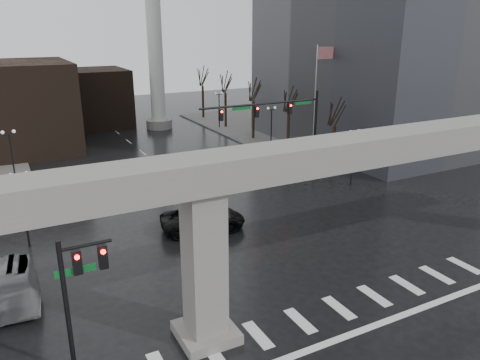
# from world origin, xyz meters

# --- Properties ---
(ground) EXTENTS (160.00, 160.00, 0.00)m
(ground) POSITION_xyz_m (0.00, 0.00, 0.00)
(ground) COLOR black
(ground) RESTS_ON ground
(sidewalk_ne) EXTENTS (28.00, 36.00, 0.15)m
(sidewalk_ne) POSITION_xyz_m (26.00, 36.00, 0.07)
(sidewalk_ne) COLOR #605F5C
(sidewalk_ne) RESTS_ON ground
(elevated_guideway) EXTENTS (48.00, 2.60, 8.70)m
(elevated_guideway) POSITION_xyz_m (1.26, 0.00, 6.88)
(elevated_guideway) COLOR gray
(elevated_guideway) RESTS_ON ground
(building_far_mid) EXTENTS (10.00, 10.00, 8.00)m
(building_far_mid) POSITION_xyz_m (-2.00, 52.00, 4.00)
(building_far_mid) COLOR black
(building_far_mid) RESTS_ON ground
(smokestack) EXTENTS (3.60, 3.60, 30.00)m
(smokestack) POSITION_xyz_m (6.00, 46.00, 13.35)
(smokestack) COLOR silver
(smokestack) RESTS_ON ground
(signal_mast_arm) EXTENTS (12.12, 0.43, 8.00)m
(signal_mast_arm) POSITION_xyz_m (8.99, 18.80, 5.83)
(signal_mast_arm) COLOR black
(signal_mast_arm) RESTS_ON ground
(signal_left_pole) EXTENTS (2.30, 0.30, 6.00)m
(signal_left_pole) POSITION_xyz_m (-12.25, 0.50, 4.07)
(signal_left_pole) COLOR black
(signal_left_pole) RESTS_ON ground
(flagpole_assembly) EXTENTS (2.06, 0.12, 12.00)m
(flagpole_assembly) POSITION_xyz_m (15.29, 22.00, 7.53)
(flagpole_assembly) COLOR silver
(flagpole_assembly) RESTS_ON ground
(lamp_right_0) EXTENTS (1.22, 0.32, 5.11)m
(lamp_right_0) POSITION_xyz_m (13.50, 14.00, 3.47)
(lamp_right_0) COLOR black
(lamp_right_0) RESTS_ON ground
(lamp_right_1) EXTENTS (1.22, 0.32, 5.11)m
(lamp_right_1) POSITION_xyz_m (13.50, 28.00, 3.47)
(lamp_right_1) COLOR black
(lamp_right_1) RESTS_ON ground
(lamp_right_2) EXTENTS (1.22, 0.32, 5.11)m
(lamp_right_2) POSITION_xyz_m (13.50, 42.00, 3.47)
(lamp_right_2) COLOR black
(lamp_right_2) RESTS_ON ground
(lamp_left_0) EXTENTS (1.22, 0.32, 5.11)m
(lamp_left_0) POSITION_xyz_m (-13.50, 14.00, 3.47)
(lamp_left_0) COLOR black
(lamp_left_0) RESTS_ON ground
(lamp_left_1) EXTENTS (1.22, 0.32, 5.11)m
(lamp_left_1) POSITION_xyz_m (-13.50, 28.00, 3.47)
(lamp_left_1) COLOR black
(lamp_left_1) RESTS_ON ground
(lamp_left_2) EXTENTS (1.22, 0.32, 5.11)m
(lamp_left_2) POSITION_xyz_m (-13.50, 42.00, 3.47)
(lamp_left_2) COLOR black
(lamp_left_2) RESTS_ON ground
(tree_right_0) EXTENTS (1.09, 1.58, 7.50)m
(tree_right_0) POSITION_xyz_m (14.53, 18.02, 2.79)
(tree_right_0) COLOR black
(tree_right_0) RESTS_ON ground
(tree_right_1) EXTENTS (1.09, 1.61, 7.67)m
(tree_right_1) POSITION_xyz_m (14.53, 26.02, 2.85)
(tree_right_1) COLOR black
(tree_right_1) RESTS_ON ground
(tree_right_2) EXTENTS (1.10, 1.63, 7.85)m
(tree_right_2) POSITION_xyz_m (14.53, 34.02, 2.91)
(tree_right_2) COLOR black
(tree_right_2) RESTS_ON ground
(tree_right_3) EXTENTS (1.11, 1.66, 8.02)m
(tree_right_3) POSITION_xyz_m (14.53, 42.02, 2.98)
(tree_right_3) COLOR black
(tree_right_3) RESTS_ON ground
(tree_right_4) EXTENTS (1.12, 1.69, 8.19)m
(tree_right_4) POSITION_xyz_m (14.53, 50.02, 3.04)
(tree_right_4) COLOR black
(tree_right_4) RESTS_ON ground
(pickup_truck) EXTENTS (6.34, 3.76, 1.65)m
(pickup_truck) POSITION_xyz_m (-2.31, 11.19, 0.83)
(pickup_truck) COLOR black
(pickup_truck) RESTS_ON ground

